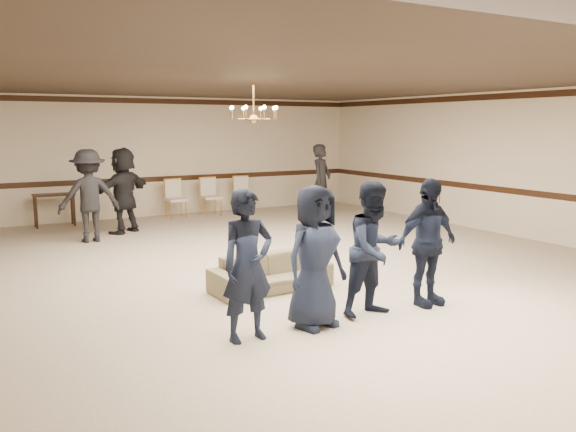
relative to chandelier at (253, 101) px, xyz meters
name	(u,v)px	position (x,y,z in m)	size (l,w,h in m)	color
room	(281,176)	(0.00, -1.00, -1.28)	(12.01, 14.01, 3.21)	#B8A98E
chair_rail	(156,179)	(0.00, 5.99, -1.88)	(12.00, 0.02, 0.14)	black
crown_molding	(153,101)	(0.00, 5.99, 0.21)	(12.00, 0.02, 0.14)	black
chandelier	(253,101)	(0.00, 0.00, 0.00)	(0.94, 0.94, 0.89)	#B17E38
boy_a	(248,266)	(-1.95, -3.74, -2.00)	(0.64, 0.42, 1.74)	black
boy_b	(315,257)	(-1.05, -3.74, -2.00)	(0.85, 0.55, 1.74)	black
boy_c	(374,249)	(-0.15, -3.74, -2.00)	(0.85, 0.66, 1.74)	black
boy_d	(427,242)	(0.75, -3.74, -2.00)	(1.02, 0.43, 1.74)	black
settee	(271,273)	(-0.75, -2.04, -2.61)	(1.81, 0.71, 0.53)	#736B4C
adult_left	(89,196)	(-2.32, 3.13, -1.90)	(1.26, 0.73, 1.95)	black
adult_mid	(123,190)	(-1.42, 3.83, -1.90)	(1.81, 0.58, 1.95)	black
adult_right	(321,181)	(3.68, 3.43, -1.90)	(0.71, 0.47, 1.95)	black
banquet_chair_left	(176,199)	(0.31, 5.30, -2.37)	(0.49, 0.49, 1.02)	beige
banquet_chair_mid	(211,197)	(1.31, 5.30, -2.37)	(0.49, 0.49, 1.02)	beige
banquet_chair_right	(244,195)	(2.31, 5.30, -2.37)	(0.49, 0.49, 1.02)	beige
console_table	(55,210)	(-2.69, 5.50, -2.47)	(0.96, 0.41, 0.81)	black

